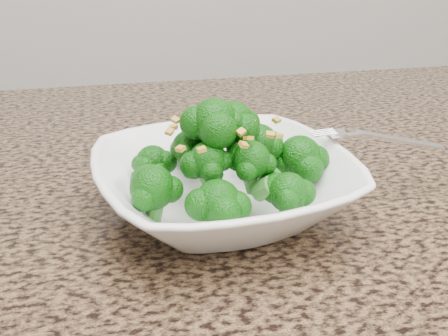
{
  "coord_description": "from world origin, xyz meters",
  "views": [
    {
      "loc": [
        -0.25,
        -0.19,
        1.17
      ],
      "look_at": [
        -0.15,
        0.3,
        0.95
      ],
      "focal_mm": 45.0,
      "sensor_mm": 36.0,
      "label": 1
    }
  ],
  "objects": [
    {
      "name": "bowl",
      "position": [
        -0.15,
        0.3,
        0.93
      ],
      "size": [
        0.29,
        0.29,
        0.06
      ],
      "primitive_type": "imported",
      "rotation": [
        0.0,
        0.0,
        0.15
      ],
      "color": "white",
      "rests_on": "granite_counter"
    },
    {
      "name": "garlic_topping",
      "position": [
        -0.15,
        0.3,
        1.04
      ],
      "size": [
        0.13,
        0.13,
        0.01
      ],
      "primitive_type": null,
      "color": "gold",
      "rests_on": "broccoli_pile"
    },
    {
      "name": "granite_counter",
      "position": [
        0.0,
        0.3,
        0.89
      ],
      "size": [
        1.64,
        1.04,
        0.03
      ],
      "primitive_type": "cube",
      "color": "brown",
      "rests_on": "cabinet"
    },
    {
      "name": "broccoli_pile",
      "position": [
        -0.15,
        0.3,
        1.0
      ],
      "size": [
        0.22,
        0.22,
        0.08
      ],
      "primitive_type": null,
      "color": "#0E5C0A",
      "rests_on": "bowl"
    },
    {
      "name": "fork",
      "position": [
        -0.0,
        0.32,
        0.97
      ],
      "size": [
        0.17,
        0.05,
        0.01
      ],
      "primitive_type": null,
      "rotation": [
        0.0,
        0.0,
        -0.13
      ],
      "color": "silver",
      "rests_on": "bowl"
    }
  ]
}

